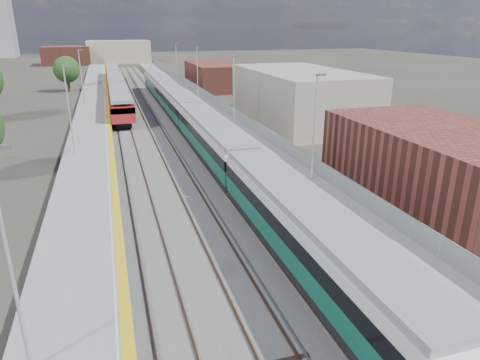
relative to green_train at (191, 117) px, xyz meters
name	(u,v)px	position (x,y,z in m)	size (l,w,h in m)	color
ground	(167,121)	(-1.50, 8.82, -2.18)	(320.00, 320.00, 0.00)	#47443A
ballast_bed	(147,118)	(-3.75, 11.32, -2.15)	(10.50, 155.00, 0.06)	#565451
tracks	(151,115)	(-3.15, 13.00, -2.08)	(8.96, 160.00, 0.17)	#4C3323
platform_right	(203,111)	(3.78, 11.31, -1.65)	(4.70, 155.00, 8.52)	slate
platform_left	(93,118)	(-10.55, 11.31, -1.67)	(4.30, 155.00, 8.52)	slate
buildings	(61,29)	(-19.62, 97.42, 8.52)	(72.00, 185.50, 40.00)	brown
green_train	(191,117)	(0.00, 0.00, 0.00)	(2.82, 78.44, 3.10)	black
red_train	(115,84)	(-7.00, 32.14, -0.12)	(2.77, 56.20, 3.50)	black
tree_c	(67,69)	(-15.19, 40.45, 1.86)	(4.74, 4.74, 6.42)	#382619
tree_d	(308,77)	(23.09, 19.03, 1.53)	(4.36, 4.36, 5.91)	#382619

